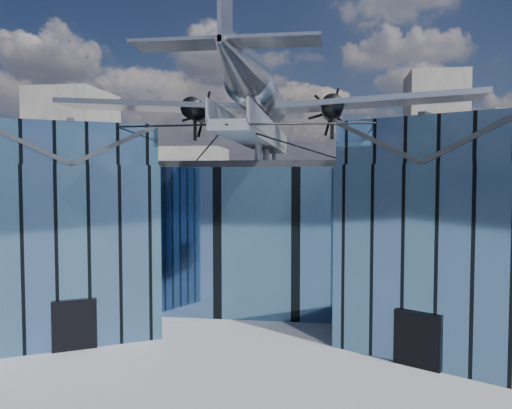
# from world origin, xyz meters

# --- Properties ---
(ground_plane) EXTENTS (120.00, 120.00, 0.00)m
(ground_plane) POSITION_xyz_m (0.00, 0.00, 0.00)
(ground_plane) COLOR gray
(museum) EXTENTS (32.88, 24.50, 17.60)m
(museum) POSITION_xyz_m (0.00, 5.82, 5.54)
(museum) COLOR #4B719A
(museum) RESTS_ON ground
(bg_towers) EXTENTS (77.00, 24.50, 26.00)m
(bg_towers) POSITION_xyz_m (1.45, 50.49, 10.01)
(bg_towers) COLOR gray
(bg_towers) RESTS_ON ground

